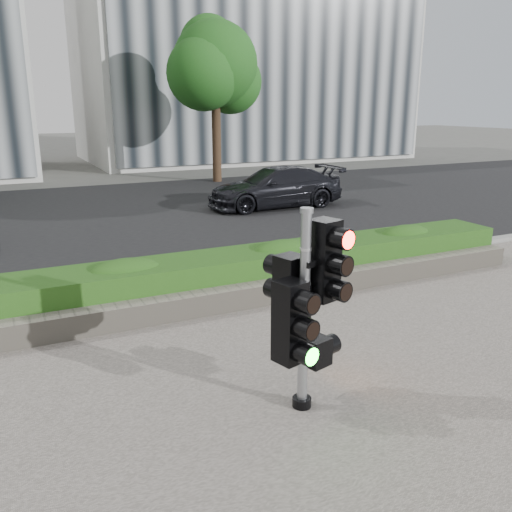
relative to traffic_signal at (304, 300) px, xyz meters
name	(u,v)px	position (x,y,z in m)	size (l,w,h in m)	color
ground	(274,365)	(0.18, 0.98, -1.20)	(120.00, 120.00, 0.00)	#51514C
sidewalk	(414,489)	(0.18, -1.52, -1.18)	(16.00, 11.00, 0.03)	#9E9389
road	(110,217)	(0.18, 10.98, -1.19)	(60.00, 13.00, 0.02)	black
curb	(189,286)	(0.18, 4.13, -1.14)	(60.00, 0.25, 0.12)	gray
stone_wall	(216,301)	(0.18, 2.88, -1.00)	(12.00, 0.32, 0.34)	gray
hedge	(201,278)	(0.18, 3.53, -0.83)	(12.00, 1.00, 0.68)	#4C902C
building_right	(242,52)	(11.18, 25.98, 4.80)	(18.00, 10.00, 12.00)	#B7B7B2
tree_right	(214,67)	(5.67, 16.53, 3.29)	(4.10, 3.58, 6.53)	black
traffic_signal	(304,300)	(0.00, 0.00, 0.00)	(0.77, 0.64, 2.11)	black
car_dark	(275,187)	(5.11, 10.29, -0.56)	(1.72, 4.23, 1.23)	black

